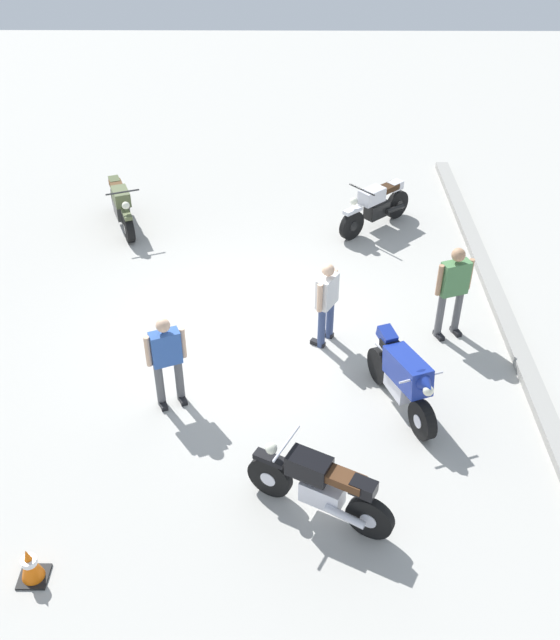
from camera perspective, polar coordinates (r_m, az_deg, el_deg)
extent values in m
plane|color=#ADAAA3|center=(12.90, -2.36, -1.00)|extent=(40.00, 40.00, 0.00)
cube|color=gray|center=(13.45, 17.61, -0.78)|extent=(14.00, 0.30, 0.15)
cylinder|color=black|center=(15.61, 5.65, 7.41)|extent=(0.52, 0.56, 0.64)
cylinder|color=black|center=(16.59, 9.16, 8.95)|extent=(0.52, 0.56, 0.64)
cylinder|color=black|center=(15.61, 5.65, 7.41)|extent=(0.25, 0.26, 0.22)
cylinder|color=black|center=(16.59, 9.16, 8.95)|extent=(0.25, 0.26, 0.22)
cube|color=black|center=(16.08, 7.60, 8.58)|extent=(0.58, 0.60, 0.32)
cube|color=silver|center=(15.76, 7.22, 9.65)|extent=(0.61, 0.63, 0.30)
cube|color=silver|center=(15.44, 5.72, 8.55)|extent=(0.41, 0.43, 0.08)
cube|color=#382314|center=(16.06, 8.33, 10.17)|extent=(0.59, 0.62, 0.12)
cube|color=silver|center=(16.28, 9.04, 10.39)|extent=(0.38, 0.39, 0.18)
cylinder|color=black|center=(16.28, 8.99, 8.62)|extent=(0.45, 0.49, 0.16)
cylinder|color=black|center=(15.43, 6.45, 10.14)|extent=(0.55, 0.49, 0.04)
sphere|color=silver|center=(15.37, 5.83, 9.24)|extent=(0.16, 0.16, 0.16)
cylinder|color=black|center=(10.98, 11.12, -7.72)|extent=(0.62, 0.36, 0.60)
cylinder|color=black|center=(11.83, 7.97, -3.51)|extent=(0.64, 0.42, 0.60)
cylinder|color=silver|center=(10.98, 11.12, -7.72)|extent=(0.26, 0.24, 0.21)
cylinder|color=silver|center=(11.83, 7.97, -3.51)|extent=(0.26, 0.24, 0.21)
cube|color=silver|center=(11.36, 9.41, -5.01)|extent=(0.62, 0.46, 0.32)
cube|color=navy|center=(11.01, 9.98, -3.92)|extent=(1.05, 0.68, 0.57)
cone|color=navy|center=(10.58, 11.38, -4.99)|extent=(0.45, 0.44, 0.39)
cube|color=black|center=(11.23, 9.06, -2.42)|extent=(0.65, 0.45, 0.12)
cube|color=navy|center=(11.38, 8.41, -1.22)|extent=(0.40, 0.33, 0.23)
cylinder|color=silver|center=(11.42, 8.09, -2.16)|extent=(0.40, 0.22, 0.17)
cylinder|color=silver|center=(11.49, 8.80, -1.99)|extent=(0.40, 0.22, 0.17)
cylinder|color=silver|center=(10.65, 11.03, -4.45)|extent=(0.28, 0.67, 0.04)
sphere|color=silver|center=(10.56, 11.56, -5.46)|extent=(0.16, 0.16, 0.16)
cylinder|color=black|center=(15.78, -11.79, 7.06)|extent=(0.62, 0.37, 0.60)
cylinder|color=black|center=(16.97, -12.68, 9.10)|extent=(0.62, 0.37, 0.60)
cylinder|color=#333333|center=(15.78, -11.79, 7.06)|extent=(0.26, 0.24, 0.21)
cylinder|color=#333333|center=(16.97, -12.68, 9.10)|extent=(0.26, 0.24, 0.21)
cube|color=#333333|center=(16.37, -12.33, 8.50)|extent=(0.62, 0.46, 0.32)
cube|color=#515B38|center=(16.02, -12.37, 9.46)|extent=(0.64, 0.50, 0.30)
cube|color=#515B38|center=(15.63, -11.94, 8.11)|extent=(0.47, 0.31, 0.08)
cube|color=brown|center=(16.41, -12.68, 10.17)|extent=(0.65, 0.46, 0.12)
cube|color=#515B38|center=(16.69, -12.86, 10.52)|extent=(0.38, 0.32, 0.18)
cylinder|color=#333333|center=(16.77, -11.99, 9.04)|extent=(0.56, 0.30, 0.16)
cylinder|color=#333333|center=(15.62, -12.26, 9.78)|extent=(0.29, 0.67, 0.04)
sphere|color=silver|center=(15.51, -12.02, 8.79)|extent=(0.16, 0.16, 0.16)
cylinder|color=black|center=(10.00, -0.79, -12.18)|extent=(0.41, 0.62, 0.64)
cylinder|color=black|center=(9.62, 7.07, -15.14)|extent=(0.41, 0.62, 0.64)
cylinder|color=silver|center=(10.00, -0.79, -12.18)|extent=(0.23, 0.26, 0.22)
cylinder|color=silver|center=(9.62, 7.07, -15.14)|extent=(0.23, 0.26, 0.22)
cube|color=silver|center=(9.70, 3.33, -13.38)|extent=(0.51, 0.63, 0.32)
cube|color=black|center=(9.45, 2.30, -11.39)|extent=(0.54, 0.64, 0.30)
cube|color=black|center=(9.74, -0.81, -10.81)|extent=(0.35, 0.46, 0.08)
cube|color=#4C2D19|center=(9.32, 4.84, -12.24)|extent=(0.51, 0.65, 0.12)
cube|color=black|center=(9.27, 6.57, -12.94)|extent=(0.34, 0.39, 0.18)
cylinder|color=silver|center=(9.54, 5.11, -15.10)|extent=(0.36, 0.54, 0.16)
cylinder|color=silver|center=(9.37, 0.50, -9.66)|extent=(0.64, 0.36, 0.04)
sphere|color=silver|center=(9.59, -0.68, -10.05)|extent=(0.16, 0.16, 0.16)
cylinder|color=#59595B|center=(12.88, 12.44, 0.35)|extent=(0.17, 0.17, 0.86)
cube|color=black|center=(13.06, 12.35, -1.18)|extent=(0.28, 0.18, 0.08)
cylinder|color=#59595B|center=(13.04, 13.73, 0.65)|extent=(0.17, 0.17, 0.86)
cube|color=black|center=(13.23, 13.63, -0.87)|extent=(0.28, 0.18, 0.08)
cube|color=#4C7F4C|center=(12.55, 13.54, 3.23)|extent=(0.37, 0.53, 0.61)
cylinder|color=tan|center=(12.40, 12.42, 3.07)|extent=(0.12, 0.12, 0.57)
cylinder|color=tan|center=(12.69, 14.66, 3.52)|extent=(0.12, 0.12, 0.57)
sphere|color=tan|center=(12.32, 13.83, 4.99)|extent=(0.23, 0.23, 0.23)
cylinder|color=#384772|center=(12.59, 3.94, 0.10)|extent=(0.18, 0.18, 0.78)
cube|color=black|center=(12.82, 3.64, -1.08)|extent=(0.22, 0.27, 0.08)
cylinder|color=#384772|center=(12.37, 3.28, -0.62)|extent=(0.18, 0.18, 0.78)
cube|color=black|center=(12.61, 2.98, -1.81)|extent=(0.22, 0.27, 0.08)
cube|color=silver|center=(12.10, 3.73, 2.29)|extent=(0.49, 0.41, 0.55)
cylinder|color=#D8AD8C|center=(12.29, 4.31, 2.94)|extent=(0.12, 0.12, 0.52)
cylinder|color=#D8AD8C|center=(11.89, 3.14, 1.74)|extent=(0.12, 0.12, 0.52)
sphere|color=#D8AD8C|center=(11.87, 3.81, 3.94)|extent=(0.21, 0.21, 0.21)
cylinder|color=#59595B|center=(11.36, -9.42, -5.02)|extent=(0.17, 0.17, 0.79)
cube|color=black|center=(11.55, -9.17, -6.53)|extent=(0.28, 0.19, 0.08)
cylinder|color=#59595B|center=(11.41, -7.90, -4.65)|extent=(0.17, 0.17, 0.79)
cube|color=black|center=(11.60, -7.67, -6.16)|extent=(0.28, 0.19, 0.08)
cube|color=#3359A5|center=(10.96, -8.97, -2.17)|extent=(0.37, 0.50, 0.56)
cylinder|color=#D8AD8C|center=(10.91, -10.33, -2.42)|extent=(0.12, 0.12, 0.53)
cylinder|color=#D8AD8C|center=(10.99, -7.64, -1.78)|extent=(0.12, 0.12, 0.53)
sphere|color=#D8AD8C|center=(10.71, -9.17, -0.42)|extent=(0.21, 0.21, 0.21)
cube|color=black|center=(9.89, -18.75, -18.54)|extent=(0.36, 0.36, 0.03)
cone|color=orange|center=(9.68, -19.06, -17.62)|extent=(0.28, 0.28, 0.50)
cylinder|color=white|center=(9.65, -19.11, -17.47)|extent=(0.19, 0.19, 0.08)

